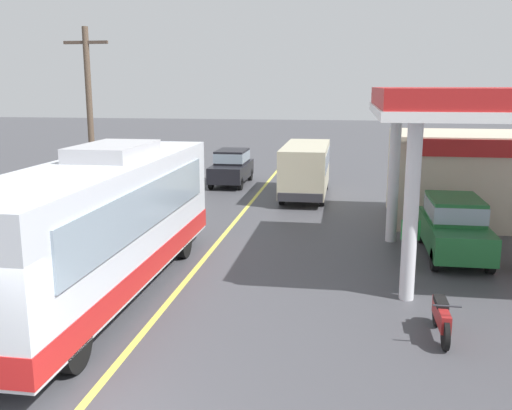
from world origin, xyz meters
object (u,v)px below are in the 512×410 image
object	(u,v)px
coach_bus_main	(101,228)
motorcycle_parked_forecourt	(441,317)
car_trailing_behind_bus	(232,165)
pedestrian_near_pump	(410,235)
minibus_opposing_lane	(306,166)
car_at_pump	(454,224)

from	to	relation	value
coach_bus_main	motorcycle_parked_forecourt	world-z (taller)	coach_bus_main
car_trailing_behind_bus	pedestrian_near_pump	bearing A→B (deg)	-58.63
minibus_opposing_lane	motorcycle_parked_forecourt	world-z (taller)	minibus_opposing_lane
coach_bus_main	car_at_pump	distance (m)	10.44
motorcycle_parked_forecourt	car_trailing_behind_bus	size ratio (longest dim) A/B	0.43
car_at_pump	minibus_opposing_lane	world-z (taller)	minibus_opposing_lane
car_trailing_behind_bus	minibus_opposing_lane	bearing A→B (deg)	-34.42
car_at_pump	pedestrian_near_pump	bearing A→B (deg)	-139.29
motorcycle_parked_forecourt	car_at_pump	bearing A→B (deg)	78.26
minibus_opposing_lane	car_at_pump	bearing A→B (deg)	-59.68
coach_bus_main	motorcycle_parked_forecourt	xyz separation A→B (m)	(7.99, -1.31, -1.28)
minibus_opposing_lane	pedestrian_near_pump	world-z (taller)	minibus_opposing_lane
minibus_opposing_lane	coach_bus_main	bearing A→B (deg)	-106.62
motorcycle_parked_forecourt	coach_bus_main	bearing A→B (deg)	170.72
car_at_pump	minibus_opposing_lane	distance (m)	10.28
pedestrian_near_pump	coach_bus_main	bearing A→B (deg)	-155.62
pedestrian_near_pump	car_trailing_behind_bus	size ratio (longest dim) A/B	0.40
minibus_opposing_lane	pedestrian_near_pump	size ratio (longest dim) A/B	3.69
coach_bus_main	minibus_opposing_lane	size ratio (longest dim) A/B	1.80
car_at_pump	car_trailing_behind_bus	xyz separation A→B (m)	(-9.29, 11.68, 0.00)
motorcycle_parked_forecourt	pedestrian_near_pump	world-z (taller)	pedestrian_near_pump
coach_bus_main	car_at_pump	bearing A→B (deg)	27.28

